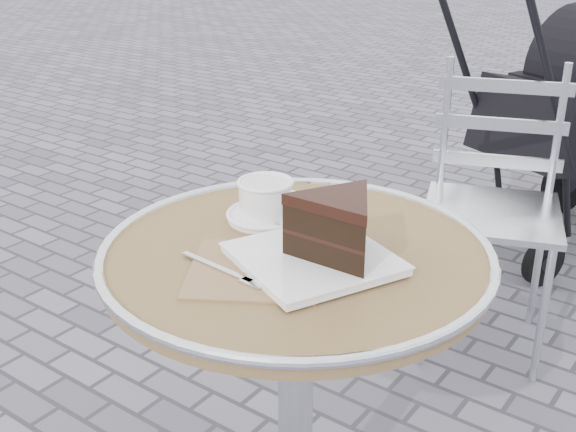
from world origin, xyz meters
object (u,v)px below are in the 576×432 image
Objects in this scene: cappuccino_set at (266,202)px; cake_plate_set at (330,234)px; bistro_chair at (496,175)px; cafe_table at (296,327)px.

cappuccino_set is 0.45× the size of cake_plate_set.
bistro_chair reaches higher than cappuccino_set.
cafe_table is 0.24m from cake_plate_set.
cappuccino_set is at bearing 148.34° from cafe_table.
cappuccino_set is 0.20× the size of bistro_chair.
cappuccino_set is at bearing -179.92° from cake_plate_set.
cafe_table is at bearing -42.54° from cappuccino_set.
cake_plate_set is at bearing -12.08° from cafe_table.
bistro_chair is at bearing 120.36° from cake_plate_set.
cafe_table is 1.09m from bistro_chair.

